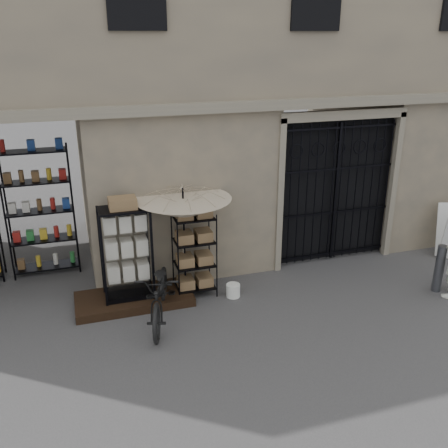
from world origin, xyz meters
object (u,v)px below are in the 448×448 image
object	(u,v)px
wire_rack	(194,255)
market_umbrella	(183,203)
white_bucket	(233,290)
steel_bollard	(439,268)
display_cabinet	(127,258)
bicycle	(162,319)

from	to	relation	value
wire_rack	market_umbrella	xyz separation A→B (m)	(-0.15, 0.10, 0.94)
white_bucket	steel_bollard	bearing A→B (deg)	-14.13
steel_bollard	white_bucket	bearing A→B (deg)	165.87
display_cabinet	bicycle	distance (m)	1.20
market_umbrella	steel_bollard	xyz separation A→B (m)	(4.39, -1.34, -1.26)
white_bucket	bicycle	world-z (taller)	bicycle
display_cabinet	wire_rack	world-z (taller)	display_cabinet
market_umbrella	white_bucket	distance (m)	1.82
white_bucket	steel_bollard	xyz separation A→B (m)	(3.62, -0.91, 0.33)
bicycle	wire_rack	bearing A→B (deg)	59.42
wire_rack	white_bucket	xyz separation A→B (m)	(0.62, -0.33, -0.64)
display_cabinet	steel_bollard	distance (m)	5.57
white_bucket	bicycle	distance (m)	1.42
market_umbrella	steel_bollard	distance (m)	4.76
bicycle	display_cabinet	bearing A→B (deg)	137.06
display_cabinet	wire_rack	distance (m)	1.18
white_bucket	steel_bollard	size ratio (longest dim) A/B	0.28
wire_rack	bicycle	world-z (taller)	wire_rack
display_cabinet	steel_bollard	world-z (taller)	display_cabinet
display_cabinet	market_umbrella	size ratio (longest dim) A/B	0.73
market_umbrella	steel_bollard	world-z (taller)	market_umbrella
display_cabinet	white_bucket	size ratio (longest dim) A/B	7.02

